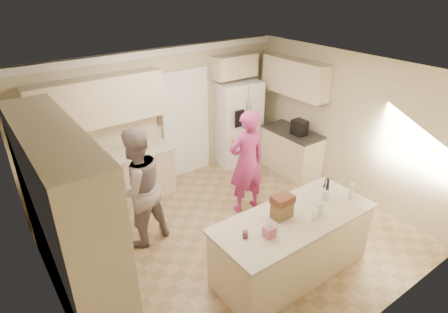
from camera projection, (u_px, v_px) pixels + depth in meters
floor at (232, 236)px, 6.02m from camera, size 5.20×4.60×0.02m
ceiling at (234, 75)px, 4.85m from camera, size 5.20×4.60×0.02m
wall_back at (159, 118)px, 7.11m from camera, size 5.20×0.02×2.60m
wall_front at (371, 250)px, 3.77m from camera, size 5.20×0.02×2.60m
wall_left at (42, 230)px, 4.07m from camera, size 0.02×4.60×2.60m
wall_right at (347, 125)px, 6.81m from camera, size 0.02×4.60×2.60m
crown_back at (155, 53)px, 6.52m from camera, size 5.20×0.08×0.12m
pantry_bank at (68, 220)px, 4.43m from camera, size 0.60×2.60×2.35m
back_base_cab at (113, 182)px, 6.66m from camera, size 2.20×0.60×0.88m
back_countertop at (110, 159)px, 6.45m from camera, size 2.24×0.63×0.04m
back_upper_cab at (98, 102)px, 6.10m from camera, size 2.20×0.35×0.80m
doorway_opening at (186, 125)px, 7.49m from camera, size 0.90×0.06×2.10m
doorway_casing at (186, 125)px, 7.46m from camera, size 1.02×0.03×2.22m
wall_frame_upper at (160, 106)px, 6.98m from camera, size 0.15×0.02×0.20m
wall_frame_lower at (161, 120)px, 7.10m from camera, size 0.15×0.02×0.20m
refrigerator at (237, 122)px, 8.00m from camera, size 1.00×0.83×1.80m
fridge_seam at (247, 128)px, 7.74m from camera, size 0.02×0.02×1.78m
fridge_dispenser at (240, 119)px, 7.51m from camera, size 0.22×0.03×0.35m
fridge_handle_l at (246, 122)px, 7.64m from camera, size 0.02×0.02×0.85m
fridge_handle_r at (250, 120)px, 7.69m from camera, size 0.02×0.02×0.85m
over_fridge_cab at (235, 66)px, 7.48m from camera, size 0.95×0.35×0.45m
right_base_cab at (291, 152)px, 7.75m from camera, size 0.60×1.20×0.88m
right_countertop at (293, 132)px, 7.54m from camera, size 0.63×1.24×0.04m
right_upper_cab at (295, 77)px, 7.29m from camera, size 0.35×1.50×0.70m
coffee_maker at (299, 127)px, 7.30m from camera, size 0.22×0.28×0.30m
island_base at (292, 246)px, 5.13m from camera, size 2.20×0.90×0.88m
island_top at (295, 218)px, 4.93m from camera, size 2.28×0.96×0.05m
utensil_crock at (326, 194)px, 5.26m from camera, size 0.13×0.13×0.15m
tissue_box at (269, 231)px, 4.52m from camera, size 0.13×0.13×0.14m
tissue_plume at (270, 224)px, 4.47m from camera, size 0.08×0.08×0.08m
dollhouse_body at (282, 210)px, 4.86m from camera, size 0.26×0.18×0.22m
dollhouse_roof at (283, 200)px, 4.79m from camera, size 0.28×0.20×0.10m
jam_jar at (245, 234)px, 4.51m from camera, size 0.07×0.07×0.09m
greeting_card_a at (315, 215)px, 4.81m from camera, size 0.12×0.06×0.16m
greeting_card_b at (320, 209)px, 4.93m from camera, size 0.12×0.05×0.16m
water_bottle at (351, 191)px, 5.25m from camera, size 0.07×0.07×0.24m
shaker_salt at (324, 187)px, 5.48m from camera, size 0.05×0.05×0.09m
shaker_pepper at (327, 186)px, 5.52m from camera, size 0.05×0.05×0.09m
teen_boy at (137, 188)px, 5.51m from camera, size 1.03×0.86×1.89m
teen_girl at (247, 162)px, 6.31m from camera, size 0.71×0.51×1.84m
fridge_magnets at (248, 128)px, 7.74m from camera, size 0.76×0.02×1.44m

